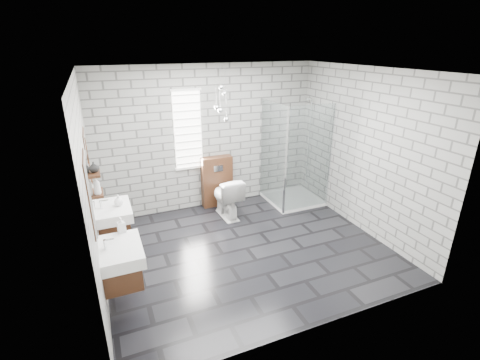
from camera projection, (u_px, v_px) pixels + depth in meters
floor at (247, 249)px, 5.50m from camera, size 4.20×3.60×0.02m
ceiling at (248, 69)px, 4.50m from camera, size 4.20×3.60×0.02m
wall_back at (209, 138)px, 6.55m from camera, size 4.20×0.02×2.70m
wall_front at (321, 224)px, 3.45m from camera, size 4.20×0.02×2.70m
wall_left at (90, 190)px, 4.24m from camera, size 0.02×3.60×2.70m
wall_right at (364, 152)px, 5.76m from camera, size 0.02×3.60×2.70m
vanity_left at (118, 254)px, 4.01m from camera, size 0.47×0.70×1.57m
vanity_right at (111, 213)px, 4.98m from camera, size 0.47×0.70×1.57m
shelf_lower at (97, 193)px, 4.24m from camera, size 0.14×0.30×0.03m
shelf_upper at (94, 173)px, 4.14m from camera, size 0.14×0.30×0.03m
window at (188, 130)px, 6.31m from camera, size 0.56×0.05×1.48m
cistern_panel at (217, 181)px, 6.81m from camera, size 0.60×0.20×1.00m
flush_plate at (218, 169)px, 6.61m from camera, size 0.18×0.01×0.12m
shower_enclosure at (292, 180)px, 6.86m from camera, size 1.00×1.00×2.03m
pendant_cluster at (222, 103)px, 5.96m from camera, size 0.24×0.25×0.96m
toilet at (227, 197)px, 6.39m from camera, size 0.47×0.78×0.78m
soap_bottle_a at (121, 225)px, 4.26m from camera, size 0.10×0.11×0.20m
soap_bottle_b at (118, 200)px, 4.96m from camera, size 0.17×0.17×0.17m
soap_bottle_c at (97, 186)px, 4.13m from camera, size 0.11×0.11×0.22m
vase at (94, 167)px, 4.12m from camera, size 0.16×0.16×0.13m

